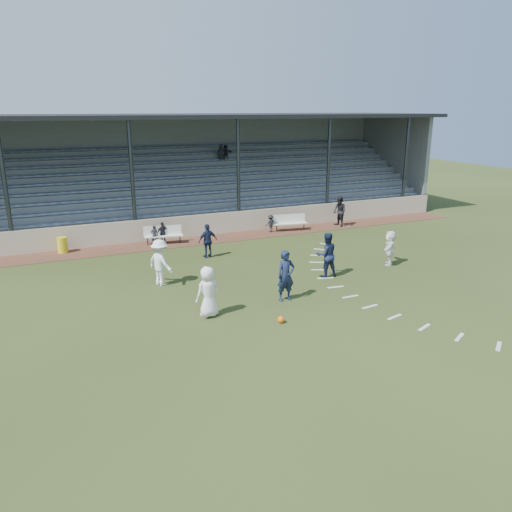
{
  "coord_description": "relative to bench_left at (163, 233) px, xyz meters",
  "views": [
    {
      "loc": [
        -7.78,
        -14.85,
        6.94
      ],
      "look_at": [
        0.0,
        2.5,
        1.3
      ],
      "focal_mm": 35.0,
      "sensor_mm": 36.0,
      "label": 1
    }
  ],
  "objects": [
    {
      "name": "player_white_lead",
      "position": [
        -0.95,
        -10.16,
        0.32
      ],
      "size": [
        0.99,
        0.76,
        1.8
      ],
      "primitive_type": "imported",
      "rotation": [
        0.0,
        0.0,
        3.37
      ],
      "color": "white",
      "rests_on": "ground"
    },
    {
      "name": "grandstand",
      "position": [
        1.77,
        5.65,
        1.62
      ],
      "size": [
        34.6,
        9.0,
        6.61
      ],
      "color": "gray",
      "rests_on": "ground"
    },
    {
      "name": "bench_right",
      "position": [
        7.52,
        -0.11,
        0.0
      ],
      "size": [
        2.04,
        0.74,
        0.95
      ],
      "rotation": [
        0.0,
        0.0,
        -0.15
      ],
      "color": "silver",
      "rests_on": "cinder_track"
    },
    {
      "name": "player_white_back",
      "position": [
        8.63,
        -7.85,
        0.21
      ],
      "size": [
        1.33,
        1.42,
        1.6
      ],
      "primitive_type": "imported",
      "rotation": [
        0.0,
        0.0,
        3.99
      ],
      "color": "white",
      "rests_on": "ground"
    },
    {
      "name": "cinder_track",
      "position": [
        1.77,
        -0.11,
        -0.57
      ],
      "size": [
        34.0,
        2.0,
        0.02
      ],
      "primitive_type": "cube",
      "color": "#512E20",
      "rests_on": "ground"
    },
    {
      "name": "ground",
      "position": [
        1.77,
        -10.61,
        -0.58
      ],
      "size": [
        90.0,
        90.0,
        0.0
      ],
      "primitive_type": "plane",
      "color": "#2F3B18",
      "rests_on": "ground"
    },
    {
      "name": "retaining_wall",
      "position": [
        1.77,
        0.94,
        0.02
      ],
      "size": [
        34.0,
        0.18,
        1.2
      ],
      "primitive_type": "cube",
      "color": "beige",
      "rests_on": "ground"
    },
    {
      "name": "sub_left_near",
      "position": [
        -0.48,
        -0.08,
        -0.04
      ],
      "size": [
        0.43,
        0.33,
        1.04
      ],
      "primitive_type": "imported",
      "rotation": [
        0.0,
        0.0,
        2.9
      ],
      "color": "black",
      "rests_on": "cinder_track"
    },
    {
      "name": "player_white_wing",
      "position": [
        -1.67,
        -6.32,
        0.37
      ],
      "size": [
        1.19,
        1.42,
        1.91
      ],
      "primitive_type": "imported",
      "rotation": [
        0.0,
        0.0,
        2.05
      ],
      "color": "white",
      "rests_on": "ground"
    },
    {
      "name": "official",
      "position": [
        10.81,
        -0.37,
        0.34
      ],
      "size": [
        0.75,
        0.93,
        1.82
      ],
      "primitive_type": "imported",
      "rotation": [
        0.0,
        0.0,
        4.78
      ],
      "color": "black",
      "rests_on": "cinder_track"
    },
    {
      "name": "player_navy_lead",
      "position": [
        2.19,
        -9.9,
        0.38
      ],
      "size": [
        0.71,
        0.47,
        1.93
      ],
      "primitive_type": "imported",
      "rotation": [
        0.0,
        0.0,
        0.01
      ],
      "color": "#151E3C",
      "rests_on": "ground"
    },
    {
      "name": "penalty_arc",
      "position": [
        5.89,
        -10.61,
        -0.58
      ],
      "size": [
        3.89,
        14.63,
        0.01
      ],
      "color": "silver",
      "rests_on": "ground"
    },
    {
      "name": "bench_left",
      "position": [
        0.0,
        0.0,
        0.0
      ],
      "size": [
        2.04,
        0.76,
        0.95
      ],
      "rotation": [
        0.0,
        0.0,
        -0.16
      ],
      "color": "silver",
      "rests_on": "cinder_track"
    },
    {
      "name": "player_navy_mid",
      "position": [
        5.05,
        -8.14,
        0.38
      ],
      "size": [
        1.01,
        0.83,
        1.92
      ],
      "primitive_type": "imported",
      "rotation": [
        0.0,
        0.0,
        3.03
      ],
      "color": "#151E3C",
      "rests_on": "ground"
    },
    {
      "name": "player_navy_wing",
      "position": [
        1.36,
        -3.35,
        0.24
      ],
      "size": [
        1.01,
        0.51,
        1.65
      ],
      "primitive_type": "imported",
      "rotation": [
        0.0,
        0.0,
        3.26
      ],
      "color": "#151E3C",
      "rests_on": "ground"
    },
    {
      "name": "trash_bin",
      "position": [
        -5.01,
        0.35,
        -0.17
      ],
      "size": [
        0.49,
        0.49,
        0.78
      ],
      "primitive_type": "cylinder",
      "color": "yellow",
      "rests_on": "cinder_track"
    },
    {
      "name": "sub_right",
      "position": [
        6.34,
        -0.0,
        -0.05
      ],
      "size": [
        0.69,
        0.43,
        1.02
      ],
      "primitive_type": "imported",
      "rotation": [
        0.0,
        0.0,
        3.22
      ],
      "color": "black",
      "rests_on": "cinder_track"
    },
    {
      "name": "sub_left_far",
      "position": [
        0.01,
        0.06,
        0.01
      ],
      "size": [
        0.71,
        0.38,
        1.15
      ],
      "primitive_type": "imported",
      "rotation": [
        0.0,
        0.0,
        3.29
      ],
      "color": "black",
      "rests_on": "cinder_track"
    },
    {
      "name": "football",
      "position": [
        1.09,
        -11.69,
        -0.47
      ],
      "size": [
        0.24,
        0.24,
        0.24
      ],
      "primitive_type": "sphere",
      "color": "orange",
      "rests_on": "ground"
    }
  ]
}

